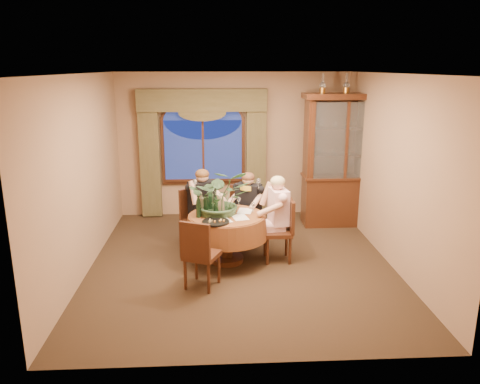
{
  "coord_description": "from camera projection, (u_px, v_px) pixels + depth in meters",
  "views": [
    {
      "loc": [
        -0.37,
        -6.59,
        2.9
      ],
      "look_at": [
        -0.01,
        0.07,
        1.1
      ],
      "focal_mm": 35.0,
      "sensor_mm": 36.0,
      "label": 1
    }
  ],
  "objects": [
    {
      "name": "china_cabinet",
      "position": [
        342.0,
        161.0,
        8.6
      ],
      "size": [
        1.5,
        0.59,
        2.44
      ],
      "primitive_type": "cube",
      "color": "#33180D",
      "rests_on": "floor"
    },
    {
      "name": "ceiling",
      "position": [
        241.0,
        74.0,
        6.4
      ],
      "size": [
        5.0,
        5.0,
        0.0
      ],
      "primitive_type": "plane",
      "rotation": [
        3.14,
        0.0,
        0.0
      ],
      "color": "white",
      "rests_on": "wall_back"
    },
    {
      "name": "oil_lamp_right",
      "position": [
        370.0,
        83.0,
        8.26
      ],
      "size": [
        0.11,
        0.11,
        0.34
      ],
      "primitive_type": null,
      "color": "#A5722D",
      "rests_on": "china_cabinet"
    },
    {
      "name": "floor",
      "position": [
        241.0,
        263.0,
        7.13
      ],
      "size": [
        5.0,
        5.0,
        0.0
      ],
      "primitive_type": "plane",
      "color": "black",
      "rests_on": "ground"
    },
    {
      "name": "wine_glass_person_back",
      "position": [
        213.0,
        203.0,
        7.29
      ],
      "size": [
        0.07,
        0.07,
        0.18
      ],
      "primitive_type": null,
      "color": "silver",
      "rests_on": "dining_table"
    },
    {
      "name": "dining_table",
      "position": [
        227.0,
        238.0,
        7.09
      ],
      "size": [
        1.49,
        1.49,
        0.75
      ],
      "primitive_type": "cylinder",
      "rotation": [
        0.0,
        0.0,
        0.24
      ],
      "color": "maroon",
      "rests_on": "floor"
    },
    {
      "name": "chair_back_right",
      "position": [
        239.0,
        216.0,
        7.78
      ],
      "size": [
        0.53,
        0.53,
        0.96
      ],
      "primitive_type": "cube",
      "rotation": [
        0.0,
        0.0,
        -3.44
      ],
      "color": "black",
      "rests_on": "floor"
    },
    {
      "name": "tasting_paper_1",
      "position": [
        245.0,
        211.0,
        7.16
      ],
      "size": [
        0.27,
        0.34,
        0.0
      ],
      "primitive_type": "cube",
      "rotation": [
        0.0,
        0.0,
        -0.21
      ],
      "color": "white",
      "rests_on": "dining_table"
    },
    {
      "name": "tasting_paper_0",
      "position": [
        240.0,
        217.0,
        6.86
      ],
      "size": [
        0.28,
        0.34,
        0.0
      ],
      "primitive_type": "cube",
      "rotation": [
        0.0,
        0.0,
        0.24
      ],
      "color": "white",
      "rests_on": "dining_table"
    },
    {
      "name": "oil_lamp_center",
      "position": [
        347.0,
        83.0,
        8.24
      ],
      "size": [
        0.11,
        0.11,
        0.34
      ],
      "primitive_type": null,
      "color": "#A5722D",
      "rests_on": "china_cabinet"
    },
    {
      "name": "drapery_right",
      "position": [
        256.0,
        157.0,
        9.14
      ],
      "size": [
        0.38,
        0.14,
        2.32
      ],
      "primitive_type": "cube",
      "color": "#4A4323",
      "rests_on": "floor"
    },
    {
      "name": "person_back",
      "position": [
        202.0,
        208.0,
        7.63
      ],
      "size": [
        0.63,
        0.61,
        1.32
      ],
      "primitive_type": null,
      "rotation": [
        0.0,
        0.0,
        -2.62
      ],
      "color": "black",
      "rests_on": "floor"
    },
    {
      "name": "centerpiece_plant",
      "position": [
        220.0,
        175.0,
        6.9
      ],
      "size": [
        0.91,
        1.01,
        0.79
      ],
      "primitive_type": "imported",
      "color": "#365835",
      "rests_on": "dining_table"
    },
    {
      "name": "wine_glass_person_pink",
      "position": [
        253.0,
        207.0,
        7.05
      ],
      "size": [
        0.07,
        0.07,
        0.18
      ],
      "primitive_type": null,
      "color": "silver",
      "rests_on": "dining_table"
    },
    {
      "name": "swag_valance",
      "position": [
        202.0,
        100.0,
        8.77
      ],
      "size": [
        2.45,
        0.16,
        0.42
      ],
      "primitive_type": null,
      "color": "#4A4323",
      "rests_on": "wall_back"
    },
    {
      "name": "chair_right",
      "position": [
        277.0,
        231.0,
        7.1
      ],
      "size": [
        0.42,
        0.42,
        0.96
      ],
      "primitive_type": "cube",
      "rotation": [
        0.0,
        0.0,
        -4.7
      ],
      "color": "black",
      "rests_on": "floor"
    },
    {
      "name": "tasting_paper_2",
      "position": [
        222.0,
        220.0,
        6.73
      ],
      "size": [
        0.31,
        0.36,
        0.0
      ],
      "primitive_type": "cube",
      "rotation": [
        0.0,
        0.0,
        0.42
      ],
      "color": "white",
      "rests_on": "dining_table"
    },
    {
      "name": "wine_glass_person_scarf",
      "position": [
        239.0,
        202.0,
        7.32
      ],
      "size": [
        0.07,
        0.07,
        0.18
      ],
      "primitive_type": null,
      "color": "silver",
      "rests_on": "dining_table"
    },
    {
      "name": "arched_transom",
      "position": [
        202.0,
        111.0,
        8.9
      ],
      "size": [
        1.6,
        0.06,
        0.44
      ],
      "primitive_type": null,
      "color": "navy",
      "rests_on": "wall_back"
    },
    {
      "name": "olive_bowl",
      "position": [
        231.0,
        213.0,
        6.98
      ],
      "size": [
        0.15,
        0.15,
        0.05
      ],
      "primitive_type": "imported",
      "color": "#495328",
      "rests_on": "dining_table"
    },
    {
      "name": "person_scarf",
      "position": [
        248.0,
        209.0,
        7.68
      ],
      "size": [
        0.59,
        0.58,
        1.25
      ],
      "primitive_type": null,
      "rotation": [
        0.0,
        0.0,
        -3.65
      ],
      "color": "black",
      "rests_on": "floor"
    },
    {
      "name": "wall_back",
      "position": [
        234.0,
        145.0,
        9.17
      ],
      "size": [
        4.5,
        0.0,
        4.5
      ],
      "primitive_type": "plane",
      "rotation": [
        1.57,
        0.0,
        0.0
      ],
      "color": "#937256",
      "rests_on": "ground"
    },
    {
      "name": "wine_bottle_1",
      "position": [
        206.0,
        205.0,
        6.91
      ],
      "size": [
        0.07,
        0.07,
        0.33
      ],
      "primitive_type": "cylinder",
      "color": "black",
      "rests_on": "dining_table"
    },
    {
      "name": "stoneware_vase",
      "position": [
        220.0,
        204.0,
        7.03
      ],
      "size": [
        0.16,
        0.16,
        0.29
      ],
      "primitive_type": null,
      "color": "tan",
      "rests_on": "dining_table"
    },
    {
      "name": "wine_bottle_4",
      "position": [
        216.0,
        206.0,
        6.87
      ],
      "size": [
        0.07,
        0.07,
        0.33
      ],
      "primitive_type": "cylinder",
      "color": "black",
      "rests_on": "dining_table"
    },
    {
      "name": "wine_bottle_3",
      "position": [
        201.0,
        203.0,
        7.0
      ],
      "size": [
        0.07,
        0.07,
        0.33
      ],
      "primitive_type": "cylinder",
      "color": "tan",
      "rests_on": "dining_table"
    },
    {
      "name": "person_pink",
      "position": [
        278.0,
        217.0,
        7.18
      ],
      "size": [
        0.5,
        0.53,
        1.31
      ],
      "primitive_type": null,
      "rotation": [
        0.0,
        0.0,
        -4.55
      ],
      "color": "beige",
      "rests_on": "floor"
    },
    {
      "name": "oil_lamp_left",
      "position": [
        323.0,
        83.0,
        8.21
      ],
      "size": [
        0.11,
        0.11,
        0.34
      ],
      "primitive_type": null,
      "color": "#A5722D",
      "rests_on": "china_cabinet"
    },
    {
      "name": "chair_front_left",
      "position": [
        202.0,
        253.0,
        6.25
      ],
      "size": [
        0.55,
        0.55,
        0.96
      ],
      "primitive_type": "cube",
      "rotation": [
        0.0,
        0.0,
        -0.41
      ],
      "color": "black",
      "rests_on": "floor"
    },
    {
      "name": "wine_bottle_2",
      "position": [
        198.0,
        206.0,
        6.83
      ],
      "size": [
        0.07,
        0.07,
        0.33
      ],
      "primitive_type": "cylinder",
      "color": "black",
      "rests_on": "dining_table"
    },
    {
      "name": "wine_bottle_0",
      "position": [
        210.0,
        201.0,
        7.1
      ],
      "size": [
        0.07,
        0.07,
        0.33
      ],
      "primitive_type": "cylinder",
      "color": "black",
      "rests_on": "dining_table"
    },
    {
      "name": "wall_right",
      "position": [
        393.0,
        171.0,
        6.88
      ],
      "size": [
        0.0,
        5.0,
        5.0
      ],
      "primitive_type": "plane",
      "rotation": [
        1.57,
        0.0,
        -1.57
      ],
      "color": "#937256",
      "rests_on": "ground"
    },
    {
      "name": "cheese_platter",
      "position": [
        216.0,
        222.0,
        6.63
      ],
      "size": [
        0.39,
        0.39,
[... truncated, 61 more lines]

